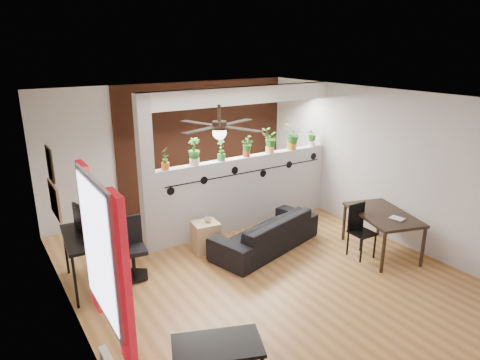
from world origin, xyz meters
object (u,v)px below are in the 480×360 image
object	(u,v)px
potted_plant_1	(194,151)
potted_plant_4	(270,140)
potted_plant_2	(221,149)
potted_plant_5	(292,136)
sofa	(266,232)
potted_plant_0	(165,158)
folding_chair	(359,225)
potted_plant_6	(312,136)
cup	(208,219)
computer_desk	(86,240)
potted_plant_3	(246,146)
ceiling_fan	(219,128)
coffee_table	(217,348)
office_chair	(132,252)
dining_table	(383,217)
cube_shelf	(206,237)

from	to	relation	value
potted_plant_1	potted_plant_4	xyz separation A→B (m)	(1.58, 0.00, -0.00)
potted_plant_2	potted_plant_4	xyz separation A→B (m)	(1.05, 0.00, 0.03)
potted_plant_5	sofa	distance (m)	2.10
potted_plant_0	folding_chair	xyz separation A→B (m)	(2.44, -1.98, -1.04)
potted_plant_6	folding_chair	size ratio (longest dim) A/B	0.42
potted_plant_2	cup	size ratio (longest dim) A/B	3.41
potted_plant_6	cup	world-z (taller)	potted_plant_6
potted_plant_4	sofa	distance (m)	1.81
potted_plant_6	computer_desk	xyz separation A→B (m)	(-4.63, -0.58, -0.84)
potted_plant_1	potted_plant_4	distance (m)	1.58
potted_plant_5	potted_plant_2	bearing A→B (deg)	180.00
potted_plant_3	cup	bearing A→B (deg)	-154.70
potted_plant_4	folding_chair	world-z (taller)	potted_plant_4
cup	ceiling_fan	bearing A→B (deg)	-111.25
coffee_table	folding_chair	bearing A→B (deg)	19.14
potted_plant_1	office_chair	size ratio (longest dim) A/B	0.51
office_chair	folding_chair	distance (m)	3.56
potted_plant_6	coffee_table	size ratio (longest dim) A/B	0.36
potted_plant_4	dining_table	world-z (taller)	potted_plant_4
potted_plant_5	cup	xyz separation A→B (m)	(-2.16, -0.52, -1.05)
potted_plant_1	potted_plant_5	xyz separation A→B (m)	(2.11, 0.00, 0.01)
ceiling_fan	potted_plant_2	distance (m)	2.23
cup	coffee_table	size ratio (longest dim) A/B	0.11
potted_plant_3	cup	size ratio (longest dim) A/B	3.27
ceiling_fan	potted_plant_6	world-z (taller)	ceiling_fan
potted_plant_4	sofa	xyz separation A→B (m)	(-0.78, -0.98, -1.31)
potted_plant_0	potted_plant_4	world-z (taller)	potted_plant_4
potted_plant_1	potted_plant_4	world-z (taller)	potted_plant_1
potted_plant_1	potted_plant_4	bearing A→B (deg)	0.00
potted_plant_1	computer_desk	xyz separation A→B (m)	(-2.00, -0.58, -0.88)
potted_plant_6	office_chair	bearing A→B (deg)	-170.55
potted_plant_4	potted_plant_6	distance (m)	1.05
potted_plant_2	cube_shelf	size ratio (longest dim) A/B	0.77
ceiling_fan	coffee_table	bearing A→B (deg)	-122.03
potted_plant_3	potted_plant_6	distance (m)	1.58
potted_plant_0	potted_plant_2	distance (m)	1.05
potted_plant_2	dining_table	distance (m)	2.92
potted_plant_1	cube_shelf	world-z (taller)	potted_plant_1
sofa	dining_table	bearing A→B (deg)	127.23
potted_plant_3	folding_chair	size ratio (longest dim) A/B	0.43
office_chair	potted_plant_3	bearing A→B (deg)	15.31
coffee_table	potted_plant_2	bearing A→B (deg)	58.67
potted_plant_5	cup	world-z (taller)	potted_plant_5
potted_plant_2	folding_chair	xyz separation A→B (m)	(1.39, -1.98, -1.04)
cup	potted_plant_1	bearing A→B (deg)	84.60
potted_plant_5	potted_plant_1	bearing A→B (deg)	180.00
potted_plant_4	potted_plant_5	bearing A→B (deg)	0.00
potted_plant_0	potted_plant_5	distance (m)	2.63
potted_plant_5	dining_table	bearing A→B (deg)	-85.06
ceiling_fan	potted_plant_0	distance (m)	1.95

